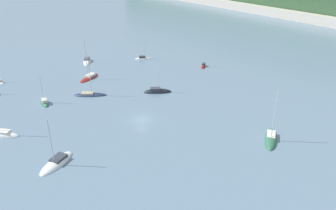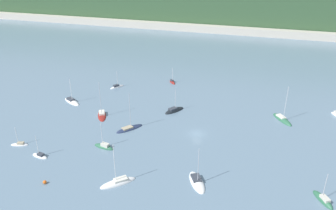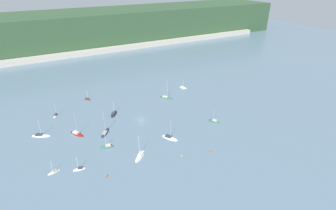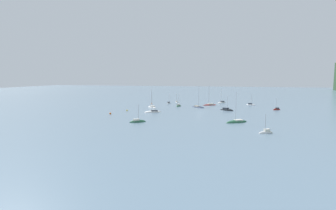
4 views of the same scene
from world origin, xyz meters
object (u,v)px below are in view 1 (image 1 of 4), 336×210
Objects in this scene: sailboat_5 at (203,66)px; sailboat_11 at (1,135)px; sailboat_2 at (157,92)px; sailboat_9 at (87,62)px; sailboat_1 at (143,59)px; sailboat_4 at (271,139)px; sailboat_12 at (45,103)px; sailboat_10 at (57,163)px; sailboat_8 at (90,95)px; sailboat_0 at (89,78)px.

sailboat_11 is (6.41, -62.90, -0.03)m from sailboat_5.
sailboat_2 is 0.89× the size of sailboat_9.
sailboat_4 is (60.02, -8.95, -0.04)m from sailboat_1.
sailboat_12 is (-3.57, -50.53, 0.02)m from sailboat_5.
sailboat_11 is at bearing -17.21° from sailboat_9.
sailboat_10 reaches higher than sailboat_2.
sailboat_11 is at bearing 138.03° from sailboat_12.
sailboat_8 is (17.54, -28.34, -0.02)m from sailboat_1.
sailboat_1 is (-5.82, 23.08, -0.03)m from sailboat_0.
sailboat_11 reaches higher than sailboat_5.
sailboat_2 is at bearing 34.63° from sailboat_9.
sailboat_1 is 21.70m from sailboat_5.
sailboat_4 reaches higher than sailboat_10.
sailboat_4 is 1.27× the size of sailboat_9.
sailboat_0 is 1.50× the size of sailboat_12.
sailboat_4 is 1.20× the size of sailboat_10.
sailboat_8 reaches higher than sailboat_2.
sailboat_9 is at bearing 129.78° from sailboat_2.
sailboat_5 is at bearing -127.66° from sailboat_11.
sailboat_0 is 0.99× the size of sailboat_4.
sailboat_1 is 0.84× the size of sailboat_2.
sailboat_0 is at bearing 149.27° from sailboat_2.
sailboat_8 reaches higher than sailboat_9.
sailboat_1 is at bearing 97.49° from sailboat_2.
sailboat_4 is 1.78× the size of sailboat_5.
sailboat_5 is at bearing -151.05° from sailboat_4.
sailboat_10 is 17.62m from sailboat_11.
sailboat_10 reaches higher than sailboat_12.
sailboat_2 is (20.83, 9.97, -0.05)m from sailboat_0.
sailboat_8 is (-1.15, -39.38, -0.02)m from sailboat_5.
sailboat_11 reaches higher than sailboat_2.
sailboat_9 reaches higher than sailboat_2.
sailboat_12 is at bearing -125.55° from sailboat_1.
sailboat_5 is (18.68, 11.04, -0.00)m from sailboat_1.
sailboat_10 is at bearing -90.09° from sailboat_8.
sailboat_4 is at bearing 25.51° from sailboat_5.
sailboat_5 is at bearing 172.31° from sailboat_10.
sailboat_9 is 1.18× the size of sailboat_12.
sailboat_8 is at bearing 36.19° from sailboat_0.
sailboat_0 reaches higher than sailboat_4.
sailboat_12 reaches higher than sailboat_5.
sailboat_9 is 33.01m from sailboat_12.
sailboat_4 reaches higher than sailboat_5.
sailboat_5 is 50.66m from sailboat_12.
sailboat_0 is 18.86m from sailboat_12.
sailboat_10 reaches higher than sailboat_1.
sailboat_10 is (15.15, -33.15, -0.01)m from sailboat_2.
sailboat_0 is at bearing 5.89° from sailboat_9.
sailboat_9 is at bearing -149.69° from sailboat_10.
sailboat_12 is at bearing -91.02° from sailboat_4.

